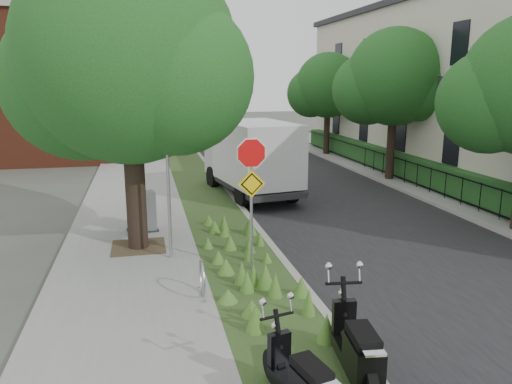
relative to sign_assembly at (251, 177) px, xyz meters
The scene contains 20 objects.
ground 2.78m from the sign_assembly, 22.62° to the right, with size 120.00×120.00×0.00m, color #4C5147.
sidewalk_near 10.10m from the sign_assembly, 106.84° to the left, with size 3.50×60.00×0.12m, color gray.
verge 9.69m from the sign_assembly, 90.61° to the left, with size 2.00×60.00×0.12m, color #2F4A1F.
kerb_near 9.73m from the sign_assembly, 84.54° to the left, with size 0.20×60.00×0.13m, color #9E9991.
road 10.65m from the sign_assembly, 64.96° to the left, with size 7.00×60.00×0.01m, color black.
kerb_far 12.50m from the sign_assembly, 50.01° to the left, with size 0.20×60.00×0.13m, color #9E9991.
footpath_far 13.64m from the sign_assembly, 44.45° to the left, with size 3.20×60.00×0.12m, color gray.
street_tree_main 4.30m from the sign_assembly, 139.63° to the left, with size 6.21×5.54×7.66m.
bare_post 2.18m from the sign_assembly, 145.95° to the left, with size 0.08×0.08×4.00m.
bike_hoop 2.54m from the sign_assembly, 137.69° to the right, with size 0.06×0.78×0.77m.
sign_assembly is the anchor object (origin of this frame).
fence_far 12.86m from the sign_assembly, 47.60° to the left, with size 0.04×24.00×1.00m.
hedge_far 13.34m from the sign_assembly, 45.36° to the left, with size 1.00×24.00×1.10m, color #1D3F16.
terrace_houses 16.07m from the sign_assembly, 36.15° to the left, with size 7.40×26.40×8.20m.
brick_building 22.97m from the sign_assembly, 110.72° to the left, with size 9.40×10.40×8.30m.
far_tree_b 12.78m from the sign_assembly, 48.62° to the left, with size 4.83×4.31×6.56m.
far_tree_c 19.42m from the sign_assembly, 64.46° to the left, with size 4.37×3.89×5.93m.
scooter_near 5.12m from the sign_assembly, 83.68° to the right, with size 0.56×1.99×0.95m.
box_truck 8.02m from the sign_assembly, 77.68° to the left, with size 3.03×5.81×2.51m.
utility_cabinet 4.75m from the sign_assembly, 123.93° to the left, with size 0.95×0.71×1.17m.
Camera 1 is at (-3.74, -10.20, 4.47)m, focal length 35.00 mm.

